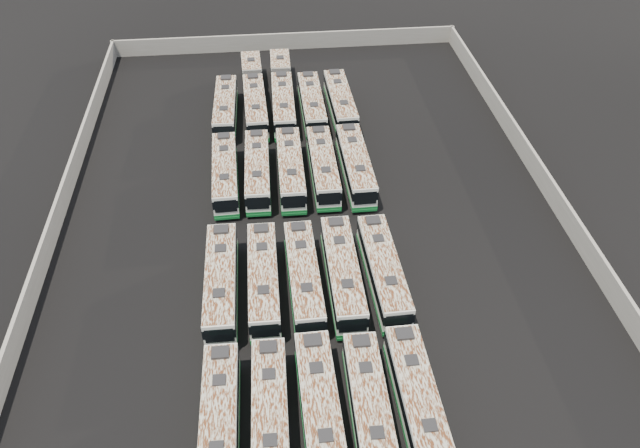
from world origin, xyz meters
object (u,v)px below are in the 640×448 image
Objects in this scene: bus_midfront_left at (263,280)px; bus_back_far_left at (226,108)px; bus_midback_right at (323,167)px; bus_back_center at (282,92)px; bus_front_left at (270,418)px; bus_front_center at (321,412)px; bus_front_far_left at (220,424)px; bus_midfront_far_left at (221,282)px; bus_midfront_center at (304,277)px; bus_midback_far_left at (225,173)px; bus_midback_left at (258,171)px; bus_back_far_right at (340,102)px; bus_front_right at (370,411)px; bus_front_far_right at (418,404)px; bus_midback_far_right at (356,165)px; bus_midfront_right at (343,274)px; bus_midback_center at (291,169)px; bus_midfront_far_right at (383,271)px; bus_back_left at (254,94)px; bus_back_right at (312,104)px.

bus_midfront_left reaches higher than bus_back_far_left.
bus_back_center is at bearing 101.64° from bus_midback_right.
bus_front_center is (3.17, -0.00, 0.06)m from bus_front_left.
bus_midfront_far_left reaches higher than bus_front_far_left.
bus_midfront_center reaches higher than bus_midback_far_left.
bus_back_far_left is (-6.41, 38.89, -0.06)m from bus_front_center.
bus_back_far_right is at bearing 52.82° from bus_midback_left.
bus_front_far_left is 9.42m from bus_front_right.
bus_front_far_right is at bearing -80.30° from bus_back_center.
bus_front_far_right is 42.17m from bus_back_center.
bus_midback_far_right is (-0.11, 26.53, 0.02)m from bus_front_far_right.
bus_midfront_far_left is (-0.11, 12.29, 0.05)m from bus_front_far_left.
bus_midback_far_left is 12.33m from bus_back_far_left.
bus_front_left is at bearing -116.94° from bus_midfront_right.
bus_midback_center is (6.31, 14.48, -0.01)m from bus_midfront_far_left.
bus_midback_right is (0.03, 14.59, -0.04)m from bus_midfront_right.
bus_midfront_far_right is at bearing -0.42° from bus_midfront_center.
bus_back_left is (-0.03, 29.58, 0.01)m from bus_midfront_left.
bus_front_center is 13.72m from bus_midfront_far_left.
bus_back_right is (9.48, -0.24, 0.02)m from bus_back_far_left.
bus_midfront_far_right is 26.75m from bus_back_right.
bus_back_center reaches higher than bus_back_far_left.
bus_front_far_right is 0.99× the size of bus_midfront_right.
bus_back_far_right reaches higher than bus_midfront_left.
bus_back_right is (9.37, 12.10, 0.01)m from bus_midback_far_left.
bus_midback_far_left is 1.00× the size of bus_midback_right.
bus_back_left is at bearing 43.04° from bus_back_far_left.
bus_back_far_left is 6.98m from bus_back_center.
bus_midback_left is (-0.06, 14.56, -0.00)m from bus_midfront_left.
bus_front_center reaches higher than bus_front_right.
bus_midfront_far_left is at bearing -97.64° from bus_back_left.
bus_back_far_left is (-0.11, 39.04, -0.01)m from bus_front_far_left.
bus_midfront_right is at bearing 178.24° from bus_midfront_far_right.
bus_midfront_far_right is 1.00× the size of bus_back_far_right.
bus_front_center reaches higher than bus_front_far_right.
bus_midfront_right is 1.02× the size of bus_back_right.
bus_midback_far_left is at bearing -176.34° from bus_midback_left.
bus_midfront_far_right is at bearing 89.62° from bus_front_far_right.
bus_midback_far_left is 0.98× the size of bus_back_far_right.
bus_front_center is (6.30, 0.15, 0.05)m from bus_front_far_left.
bus_back_far_left is at bearing 97.36° from bus_midfront_left.
bus_midfront_far_left is 1.02× the size of bus_midfront_center.
bus_midback_right is at bearing -68.89° from bus_back_left.
bus_back_right is at bearing 75.93° from bus_midback_center.
bus_midback_far_left is at bearing 122.85° from bus_midfront_right.
bus_midback_left is 0.64× the size of bus_back_left.
bus_front_center is at bearing -87.07° from bus_back_left.
bus_back_far_left is (-3.16, 12.20, -0.01)m from bus_midback_left.
bus_back_right reaches higher than bus_midfront_left.
bus_front_right is 42.34m from bus_back_left.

